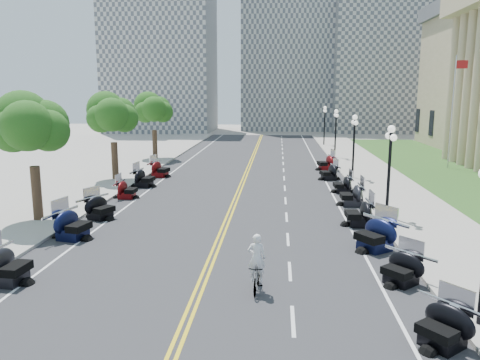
{
  "coord_description": "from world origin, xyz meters",
  "views": [
    {
      "loc": [
        2.67,
        -21.16,
        6.78
      ],
      "look_at": [
        0.59,
        4.3,
        2.0
      ],
      "focal_mm": 35.0,
      "sensor_mm": 36.0,
      "label": 1
    }
  ],
  "objects": [
    {
      "name": "distant_block_c",
      "position": [
        22.0,
        65.0,
        11.0
      ],
      "size": [
        20.0,
        14.0,
        22.0
      ],
      "primitive_type": "cube",
      "color": "gray",
      "rests_on": "ground"
    },
    {
      "name": "distant_block_a",
      "position": [
        -18.0,
        62.0,
        13.0
      ],
      "size": [
        18.0,
        14.0,
        26.0
      ],
      "primitive_type": "cube",
      "color": "gray",
      "rests_on": "ground"
    },
    {
      "name": "road",
      "position": [
        0.0,
        10.0,
        0.0
      ],
      "size": [
        16.0,
        90.0,
        0.01
      ],
      "primitive_type": "cube",
      "color": "#333335",
      "rests_on": "ground"
    },
    {
      "name": "motorcycle_n_9",
      "position": [
        6.7,
        15.6,
        0.69
      ],
      "size": [
        2.37,
        2.37,
        1.37
      ],
      "primitive_type": null,
      "rotation": [
        0.0,
        0.0,
        -1.33
      ],
      "color": "black",
      "rests_on": "road"
    },
    {
      "name": "lane_dash_6",
      "position": [
        3.2,
        0.0,
        0.01
      ],
      "size": [
        0.12,
        2.0,
        0.0
      ],
      "primitive_type": "cube",
      "color": "white",
      "rests_on": "road"
    },
    {
      "name": "flagpole",
      "position": [
        18.0,
        22.0,
        5.0
      ],
      "size": [
        1.1,
        0.2,
        10.0
      ],
      "primitive_type": null,
      "color": "silver",
      "rests_on": "ground"
    },
    {
      "name": "motorcycle_n_10",
      "position": [
        6.94,
        20.4,
        0.75
      ],
      "size": [
        2.51,
        2.51,
        1.49
      ],
      "primitive_type": null,
      "rotation": [
        0.0,
        0.0,
        -1.37
      ],
      "color": "#590A0C",
      "rests_on": "road"
    },
    {
      "name": "motorcycle_s_6",
      "position": [
        -6.93,
        2.82,
        0.7
      ],
      "size": [
        2.67,
        2.67,
        1.4
      ],
      "primitive_type": null,
      "rotation": [
        0.0,
        0.0,
        1.13
      ],
      "color": "black",
      "rests_on": "road"
    },
    {
      "name": "edge_line_north",
      "position": [
        6.4,
        10.0,
        0.01
      ],
      "size": [
        0.12,
        90.0,
        0.0
      ],
      "primitive_type": "cube",
      "color": "white",
      "rests_on": "road"
    },
    {
      "name": "motorcycle_n_5",
      "position": [
        6.94,
        -1.2,
        0.78
      ],
      "size": [
        3.12,
        3.12,
        1.56
      ],
      "primitive_type": null,
      "rotation": [
        0.0,
        0.0,
        -0.94
      ],
      "color": "black",
      "rests_on": "road"
    },
    {
      "name": "motorcycle_s_8",
      "position": [
        -7.03,
        11.63,
        0.73
      ],
      "size": [
        2.34,
        2.34,
        1.46
      ],
      "primitive_type": null,
      "rotation": [
        0.0,
        0.0,
        1.44
      ],
      "color": "black",
      "rests_on": "road"
    },
    {
      "name": "motorcycle_n_4",
      "position": [
        7.15,
        -4.87,
        0.64
      ],
      "size": [
        2.6,
        2.6,
        1.29
      ],
      "primitive_type": null,
      "rotation": [
        0.0,
        0.0,
        -0.84
      ],
      "color": "black",
      "rests_on": "road"
    },
    {
      "name": "bicycle",
      "position": [
        2.0,
        -5.92,
        0.5
      ],
      "size": [
        0.56,
        1.69,
        1.0
      ],
      "primitive_type": "imported",
      "rotation": [
        0.0,
        0.0,
        -0.05
      ],
      "color": "#A51414",
      "rests_on": "road"
    },
    {
      "name": "lane_dash_4",
      "position": [
        3.2,
        -8.0,
        0.01
      ],
      "size": [
        0.12,
        2.0,
        0.0
      ],
      "primitive_type": "cube",
      "color": "white",
      "rests_on": "road"
    },
    {
      "name": "edge_line_south",
      "position": [
        -6.4,
        10.0,
        0.01
      ],
      "size": [
        0.12,
        90.0,
        0.0
      ],
      "primitive_type": "cube",
      "color": "white",
      "rests_on": "road"
    },
    {
      "name": "distant_block_b",
      "position": [
        4.0,
        68.0,
        15.0
      ],
      "size": [
        16.0,
        12.0,
        30.0
      ],
      "primitive_type": "cube",
      "color": "gray",
      "rests_on": "ground"
    },
    {
      "name": "motorcycle_n_8",
      "position": [
        7.15,
        10.82,
        0.65
      ],
      "size": [
        1.98,
        1.98,
        1.31
      ],
      "primitive_type": null,
      "rotation": [
        0.0,
        0.0,
        -1.51
      ],
      "color": "black",
      "rests_on": "road"
    },
    {
      "name": "tree_2",
      "position": [
        -10.0,
        2.0,
        4.75
      ],
      "size": [
        4.8,
        4.8,
        9.2
      ],
      "primitive_type": null,
      "color": "#235619",
      "rests_on": "sidewalk_south"
    },
    {
      "name": "lane_dash_17",
      "position": [
        3.2,
        44.0,
        0.01
      ],
      "size": [
        0.12,
        2.0,
        0.0
      ],
      "primitive_type": "cube",
      "color": "white",
      "rests_on": "road"
    },
    {
      "name": "lane_dash_11",
      "position": [
        3.2,
        20.0,
        0.01
      ],
      "size": [
        0.12,
        2.0,
        0.0
      ],
      "primitive_type": "cube",
      "color": "white",
      "rests_on": "road"
    },
    {
      "name": "lane_dash_18",
      "position": [
        3.2,
        48.0,
        0.01
      ],
      "size": [
        0.12,
        2.0,
        0.0
      ],
      "primitive_type": "cube",
      "color": "white",
      "rests_on": "road"
    },
    {
      "name": "lane_dash_15",
      "position": [
        3.2,
        36.0,
        0.01
      ],
      "size": [
        0.12,
        2.0,
        0.0
      ],
      "primitive_type": "cube",
      "color": "white",
      "rests_on": "road"
    },
    {
      "name": "street_lamp_4",
      "position": [
        8.6,
        28.0,
        2.6
      ],
      "size": [
        0.5,
        1.2,
        4.9
      ],
      "primitive_type": null,
      "color": "black",
      "rests_on": "sidewalk_north"
    },
    {
      "name": "street_lamp_5",
      "position": [
        8.6,
        40.0,
        2.6
      ],
      "size": [
        0.5,
        1.2,
        4.9
      ],
      "primitive_type": null,
      "color": "black",
      "rests_on": "sidewalk_north"
    },
    {
      "name": "sidewalk_south",
      "position": [
        -10.5,
        10.0,
        0.07
      ],
      "size": [
        5.0,
        90.0,
        0.15
      ],
      "primitive_type": "cube",
      "color": "#9E9991",
      "rests_on": "ground"
    },
    {
      "name": "street_lamp_3",
      "position": [
        8.6,
        16.0,
        2.6
      ],
      "size": [
        0.5,
        1.2,
        4.9
      ],
      "primitive_type": null,
      "color": "black",
      "rests_on": "sidewalk_north"
    },
    {
      "name": "sidewalk_north",
      "position": [
        10.5,
        10.0,
        0.07
      ],
      "size": [
        5.0,
        90.0,
        0.15
      ],
      "primitive_type": "cube",
      "color": "#9E9991",
      "rests_on": "ground"
    },
    {
      "name": "lane_dash_5",
      "position": [
        3.2,
        -4.0,
        0.01
      ],
      "size": [
        0.12,
        2.0,
        0.0
      ],
      "primitive_type": "cube",
      "color": "white",
      "rests_on": "road"
    },
    {
      "name": "street_lamp_2",
      "position": [
        8.6,
        4.0,
        2.6
      ],
      "size": [
        0.5,
        1.2,
        4.9
      ],
      "primitive_type": null,
      "color": "black",
      "rests_on": "sidewalk_north"
    },
    {
      "name": "motorcycle_s_4",
      "position": [
        -6.94,
        -5.99,
        0.73
      ],
      "size": [
        2.24,
        2.24,
        1.47
      ],
      "primitive_type": null,
      "rotation": [
        0.0,
        0.0,
        1.5
      ],
      "color": "black",
      "rests_on": "road"
    },
    {
      "name": "motorcycle_s_9",
      "position": [
        -6.9,
        15.81,
        0.73
      ],
      "size": [
        2.44,
        2.44,
        1.45
      ],
      "primitive_type": null,
      "rotation": [
        0.0,
        0.0,
        1.37
      ],
      "color": "#590A0C",
      "rests_on": "road"
    },
    {
      "name": "cyclist_rider",
      "position": [
        2.0,
        -5.92,
        1.86
      ],
      "size": [
        0.63,
        0.41,
        1.72
      ],
      "primitive_type": "imported",
      "rotation": [
        0.0,
        0.0,
        3.14
      ],
      "color": "white",
      "rests_on": "bicycle"
    },
    {
      "name": "motorcycle_n_7",
      "position": [
        7.19,
        7.04,
        0.73
      ],
      "size": [
        2.13,
        2.13,
        1.47
      ],
      "primitive_type": null,
      "rotation": [
        0.0,
        0.0,
        -1.55
      ],
      "color": "black",
      "rests_on": "road"
    },
    {
      "name": "lane_dash_10",
      "position": [
        3.2,
        16.0,
        0.01
      ],
      "size": [
        0.12,
        2.0,
        0.0
      ],
      "primitive_type": "cube",
      "color": "white",
      "rests_on": "road"
    },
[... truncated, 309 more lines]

